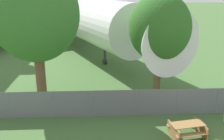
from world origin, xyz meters
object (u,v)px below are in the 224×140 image
object	(u,v)px
tree_near_hangar	(35,14)
tree_left_of_cabin	(160,28)
airplane	(70,14)
picnic_bench_near_cabin	(187,129)

from	to	relation	value
tree_near_hangar	tree_left_of_cabin	world-z (taller)	tree_near_hangar
airplane	tree_near_hangar	size ratio (longest dim) A/B	4.47
picnic_bench_near_cabin	tree_near_hangar	xyz separation A→B (m)	(-8.54, 4.95, 5.45)
picnic_bench_near_cabin	tree_left_of_cabin	bearing A→B (deg)	95.49
airplane	picnic_bench_near_cabin	xyz separation A→B (m)	(8.42, -23.53, -3.57)
tree_left_of_cabin	airplane	bearing A→B (deg)	113.50
picnic_bench_near_cabin	tree_left_of_cabin	distance (m)	6.98
airplane	picnic_bench_near_cabin	size ratio (longest dim) A/B	20.54
tree_near_hangar	picnic_bench_near_cabin	bearing A→B (deg)	-30.10
tree_near_hangar	tree_left_of_cabin	distance (m)	8.10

